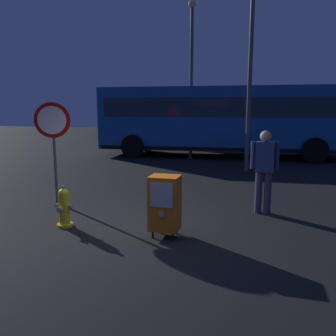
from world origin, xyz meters
TOP-DOWN VIEW (x-y plane):
  - ground_plane at (0.00, 0.00)m, footprint 60.00×60.00m
  - fire_hydrant at (-1.24, -0.22)m, footprint 0.33×0.31m
  - newspaper_box_primary at (0.63, -0.20)m, footprint 0.48×0.42m
  - stop_sign at (-2.23, 1.05)m, footprint 0.71×0.31m
  - pedestrian at (2.19, 1.56)m, footprint 0.55×0.22m
  - bus_near at (0.37, 9.78)m, footprint 10.65×3.36m
  - bus_far at (1.31, 14.25)m, footprint 10.62×3.24m
  - street_light_near_left at (-0.80, 8.86)m, footprint 0.32×0.32m
  - street_light_near_right at (1.66, 6.31)m, footprint 0.32×0.32m

SIDE VIEW (x-z plane):
  - ground_plane at x=0.00m, z-range 0.00..0.00m
  - fire_hydrant at x=-1.24m, z-range -0.02..0.72m
  - newspaper_box_primary at x=0.63m, z-range 0.06..1.08m
  - pedestrian at x=2.19m, z-range 0.11..1.78m
  - stop_sign at x=-2.23m, z-range 0.49..2.72m
  - bus_near at x=0.37m, z-range 0.21..3.21m
  - bus_far at x=1.31m, z-range 0.21..3.21m
  - street_light_near_left at x=-0.80m, z-range 0.55..6.92m
  - street_light_near_right at x=1.66m, z-range 0.55..6.98m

